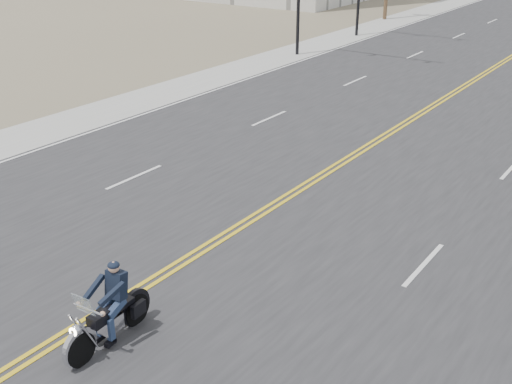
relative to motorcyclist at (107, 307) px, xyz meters
The scene contains 1 object.
motorcyclist is the anchor object (origin of this frame).
Camera 1 is at (9.52, -1.75, 8.08)m, focal length 45.00 mm.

